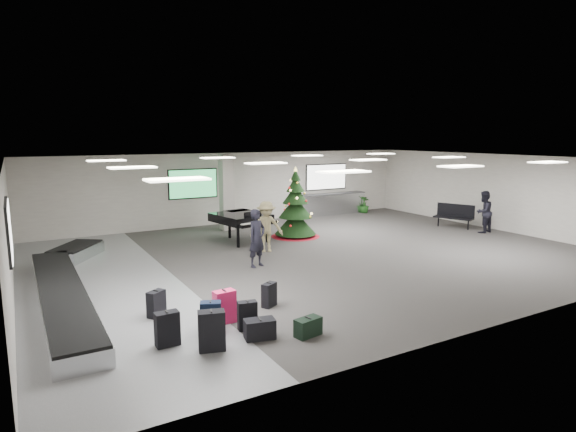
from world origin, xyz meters
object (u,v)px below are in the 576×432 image
baggage_carousel (65,284)px  potted_plant_left (296,213)px  traveler_b (266,227)px  potted_plant_right (364,205)px  pink_suitcase (224,307)px  grand_piano (242,218)px  bench (455,215)px  traveler_bench (484,212)px  christmas_tree (295,213)px  service_counter (329,204)px  traveler_a (257,238)px

baggage_carousel → potted_plant_left: potted_plant_left is taller
traveler_b → potted_plant_right: 9.64m
baggage_carousel → pink_suitcase: 4.79m
grand_piano → bench: 9.42m
grand_piano → potted_plant_right: bearing=9.7°
traveler_bench → christmas_tree: bearing=-31.0°
pink_suitcase → potted_plant_left: bearing=47.6°
traveler_b → traveler_bench: (9.26, -1.53, -0.01)m
service_counter → potted_plant_left: (-2.49, -0.88, -0.16)m
traveler_b → potted_plant_right: traveler_b is taller
baggage_carousel → service_counter: (12.84, 6.73, 0.33)m
service_counter → traveler_a: traveler_a is taller
traveler_a → potted_plant_left: bearing=30.4°
service_counter → christmas_tree: christmas_tree is taller
service_counter → potted_plant_left: 2.64m
grand_piano → traveler_bench: size_ratio=1.41×
christmas_tree → traveler_bench: 7.80m
christmas_tree → potted_plant_left: size_ratio=3.59×
grand_piano → potted_plant_left: size_ratio=3.16×
grand_piano → potted_plant_right: grand_piano is taller
grand_piano → potted_plant_right: size_ratio=2.82×
service_counter → potted_plant_left: service_counter is taller
potted_plant_left → potted_plant_right: (4.41, 0.46, 0.05)m
traveler_b → potted_plant_left: bearing=69.7°
potted_plant_right → traveler_b: bearing=-149.0°
service_counter → traveler_b: traveler_b is taller
christmas_tree → grand_piano: bearing=175.1°
potted_plant_right → bench: bearing=-80.9°
christmas_tree → traveler_bench: christmas_tree is taller
traveler_b → traveler_bench: 9.39m
pink_suitcase → traveler_b: bearing=50.1°
traveler_a → traveler_bench: (10.39, 0.04, -0.02)m
traveler_bench → grand_piano: bearing=-26.7°
pink_suitcase → traveler_a: size_ratio=0.41×
christmas_tree → traveler_bench: size_ratio=1.60×
pink_suitcase → traveler_a: traveler_a is taller
traveler_a → bench: bearing=-12.7°
baggage_carousel → christmas_tree: 9.20m
grand_piano → potted_plant_right: 8.91m
service_counter → potted_plant_right: size_ratio=4.66×
baggage_carousel → potted_plant_left: 11.89m
pink_suitcase → traveler_bench: bearing=11.4°
traveler_bench → bench: bearing=-89.5°
pink_suitcase → grand_piano: bearing=58.3°
baggage_carousel → service_counter: 14.50m
traveler_a → traveler_bench: 10.39m
pink_suitcase → potted_plant_left: 12.36m
traveler_b → potted_plant_left: size_ratio=2.26×
traveler_a → traveler_b: size_ratio=1.01×
traveler_b → traveler_bench: size_ratio=1.01×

